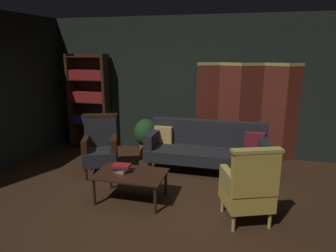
{
  "coord_description": "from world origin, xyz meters",
  "views": [
    {
      "loc": [
        1.19,
        -3.77,
        2.15
      ],
      "look_at": [
        0.0,
        0.8,
        0.95
      ],
      "focal_mm": 32.49,
      "sensor_mm": 36.0,
      "label": 1
    }
  ],
  "objects_px": {
    "armchair_gilt_accent": "(249,187)",
    "book_red_leather": "(121,166)",
    "folding_screen": "(251,110)",
    "armchair_wing_left": "(101,147)",
    "bookshelf": "(89,99)",
    "velvet_couch": "(207,146)",
    "book_navy_cloth": "(121,168)",
    "potted_plant": "(146,135)",
    "book_tan_leather": "(121,171)",
    "coffee_table": "(131,176)"
  },
  "relations": [
    {
      "from": "armchair_gilt_accent",
      "to": "book_tan_leather",
      "type": "xyz_separation_m",
      "value": [
        -1.78,
        0.19,
        -0.05
      ]
    },
    {
      "from": "coffee_table",
      "to": "armchair_wing_left",
      "type": "relative_size",
      "value": 0.96
    },
    {
      "from": "armchair_gilt_accent",
      "to": "armchair_wing_left",
      "type": "height_order",
      "value": "same"
    },
    {
      "from": "velvet_couch",
      "to": "armchair_gilt_accent",
      "type": "distance_m",
      "value": 1.78
    },
    {
      "from": "folding_screen",
      "to": "coffee_table",
      "type": "xyz_separation_m",
      "value": [
        -1.64,
        -2.27,
        -0.61
      ]
    },
    {
      "from": "armchair_wing_left",
      "to": "book_navy_cloth",
      "type": "distance_m",
      "value": 1.09
    },
    {
      "from": "coffee_table",
      "to": "book_red_leather",
      "type": "height_order",
      "value": "book_red_leather"
    },
    {
      "from": "book_tan_leather",
      "to": "book_navy_cloth",
      "type": "xyz_separation_m",
      "value": [
        0.0,
        0.0,
        0.04
      ]
    },
    {
      "from": "armchair_wing_left",
      "to": "book_red_leather",
      "type": "relative_size",
      "value": 4.03
    },
    {
      "from": "bookshelf",
      "to": "velvet_couch",
      "type": "distance_m",
      "value": 2.87
    },
    {
      "from": "bookshelf",
      "to": "book_navy_cloth",
      "type": "relative_size",
      "value": 9.61
    },
    {
      "from": "bookshelf",
      "to": "potted_plant",
      "type": "height_order",
      "value": "bookshelf"
    },
    {
      "from": "book_red_leather",
      "to": "armchair_wing_left",
      "type": "bearing_deg",
      "value": 132.34
    },
    {
      "from": "potted_plant",
      "to": "book_navy_cloth",
      "type": "relative_size",
      "value": 3.65
    },
    {
      "from": "armchair_wing_left",
      "to": "book_tan_leather",
      "type": "bearing_deg",
      "value": -47.66
    },
    {
      "from": "folding_screen",
      "to": "bookshelf",
      "type": "xyz_separation_m",
      "value": [
        -3.44,
        -0.1,
        0.09
      ]
    },
    {
      "from": "folding_screen",
      "to": "bookshelf",
      "type": "height_order",
      "value": "bookshelf"
    },
    {
      "from": "folding_screen",
      "to": "book_tan_leather",
      "type": "xyz_separation_m",
      "value": [
        -1.78,
        -2.26,
        -0.54
      ]
    },
    {
      "from": "potted_plant",
      "to": "book_navy_cloth",
      "type": "xyz_separation_m",
      "value": [
        0.25,
        -1.86,
        0.03
      ]
    },
    {
      "from": "folding_screen",
      "to": "book_red_leather",
      "type": "distance_m",
      "value": 2.92
    },
    {
      "from": "coffee_table",
      "to": "book_red_leather",
      "type": "bearing_deg",
      "value": 176.98
    },
    {
      "from": "folding_screen",
      "to": "potted_plant",
      "type": "bearing_deg",
      "value": -168.76
    },
    {
      "from": "potted_plant",
      "to": "book_navy_cloth",
      "type": "bearing_deg",
      "value": -82.29
    },
    {
      "from": "armchair_gilt_accent",
      "to": "potted_plant",
      "type": "xyz_separation_m",
      "value": [
        -2.04,
        2.05,
        -0.04
      ]
    },
    {
      "from": "bookshelf",
      "to": "armchair_wing_left",
      "type": "height_order",
      "value": "bookshelf"
    },
    {
      "from": "folding_screen",
      "to": "book_navy_cloth",
      "type": "distance_m",
      "value": 2.93
    },
    {
      "from": "bookshelf",
      "to": "book_red_leather",
      "type": "relative_size",
      "value": 7.95
    },
    {
      "from": "armchair_gilt_accent",
      "to": "potted_plant",
      "type": "height_order",
      "value": "armchair_gilt_accent"
    },
    {
      "from": "coffee_table",
      "to": "folding_screen",
      "type": "bearing_deg",
      "value": 54.19
    },
    {
      "from": "folding_screen",
      "to": "coffee_table",
      "type": "height_order",
      "value": "folding_screen"
    },
    {
      "from": "book_navy_cloth",
      "to": "bookshelf",
      "type": "bearing_deg",
      "value": 127.35
    },
    {
      "from": "armchair_wing_left",
      "to": "potted_plant",
      "type": "distance_m",
      "value": 1.16
    },
    {
      "from": "coffee_table",
      "to": "book_red_leather",
      "type": "relative_size",
      "value": 3.88
    },
    {
      "from": "potted_plant",
      "to": "book_red_leather",
      "type": "xyz_separation_m",
      "value": [
        0.25,
        -1.86,
        0.07
      ]
    },
    {
      "from": "folding_screen",
      "to": "book_red_leather",
      "type": "bearing_deg",
      "value": -128.22
    },
    {
      "from": "armchair_gilt_accent",
      "to": "book_navy_cloth",
      "type": "xyz_separation_m",
      "value": [
        -1.78,
        0.19,
        -0.01
      ]
    },
    {
      "from": "coffee_table",
      "to": "book_tan_leather",
      "type": "relative_size",
      "value": 5.53
    },
    {
      "from": "velvet_couch",
      "to": "book_navy_cloth",
      "type": "distance_m",
      "value": 1.77
    },
    {
      "from": "book_tan_leather",
      "to": "book_navy_cloth",
      "type": "height_order",
      "value": "book_navy_cloth"
    },
    {
      "from": "folding_screen",
      "to": "armchair_gilt_accent",
      "type": "relative_size",
      "value": 2.03
    },
    {
      "from": "armchair_gilt_accent",
      "to": "book_red_leather",
      "type": "height_order",
      "value": "armchair_gilt_accent"
    },
    {
      "from": "bookshelf",
      "to": "armchair_wing_left",
      "type": "distance_m",
      "value": 1.75
    },
    {
      "from": "bookshelf",
      "to": "book_red_leather",
      "type": "bearing_deg",
      "value": -52.65
    },
    {
      "from": "armchair_wing_left",
      "to": "folding_screen",
      "type": "bearing_deg",
      "value": 30.18
    },
    {
      "from": "velvet_couch",
      "to": "book_tan_leather",
      "type": "relative_size",
      "value": 11.73
    },
    {
      "from": "coffee_table",
      "to": "armchair_gilt_accent",
      "type": "distance_m",
      "value": 1.65
    },
    {
      "from": "armchair_wing_left",
      "to": "book_tan_leather",
      "type": "xyz_separation_m",
      "value": [
        0.73,
        -0.8,
        -0.05
      ]
    },
    {
      "from": "folding_screen",
      "to": "armchair_wing_left",
      "type": "height_order",
      "value": "folding_screen"
    },
    {
      "from": "book_tan_leather",
      "to": "coffee_table",
      "type": "bearing_deg",
      "value": -3.02
    },
    {
      "from": "potted_plant",
      "to": "armchair_gilt_accent",
      "type": "bearing_deg",
      "value": -45.27
    }
  ]
}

